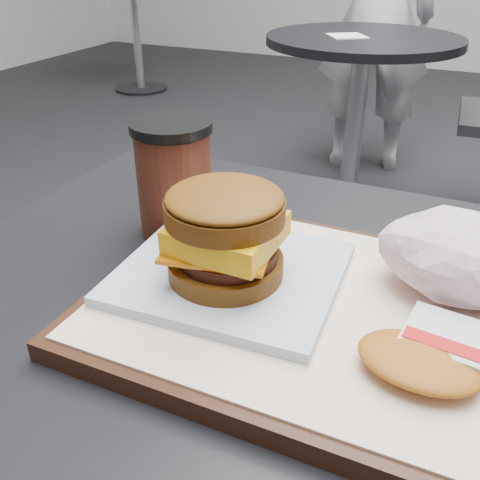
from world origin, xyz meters
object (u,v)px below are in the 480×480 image
customer_table (316,464)px  breakfast_sandwich (227,244)px  serving_tray (321,312)px  patron (378,15)px  crumpled_wrapper (469,257)px  neighbor_table (358,92)px  coffee_cup (174,179)px  hash_brown (446,355)px

customer_table → breakfast_sandwich: (-0.09, -0.01, 0.24)m
serving_tray → patron: patron is taller
crumpled_wrapper → neighbor_table: bearing=105.7°
breakfast_sandwich → crumpled_wrapper: 0.20m
breakfast_sandwich → patron: patron is taller
customer_table → breakfast_sandwich: size_ratio=4.03×
breakfast_sandwich → crumpled_wrapper: (0.19, 0.07, -0.01)m
crumpled_wrapper → coffee_cup: bearing=175.7°
coffee_cup → breakfast_sandwich: bearing=-41.5°
serving_tray → coffee_cup: 0.22m
crumpled_wrapper → patron: bearing=103.4°
serving_tray → breakfast_sandwich: 0.10m
customer_table → neighbor_table: bearing=102.0°
hash_brown → patron: size_ratio=0.08×
patron → serving_tray: bearing=86.1°
serving_tray → customer_table: bearing=27.3°
serving_tray → neighbor_table: (-0.34, 1.65, -0.23)m
customer_table → hash_brown: hash_brown is taller
serving_tray → breakfast_sandwich: breakfast_sandwich is taller
hash_brown → patron: 2.45m
customer_table → neighbor_table: customer_table is taller
customer_table → hash_brown: size_ratio=6.49×
crumpled_wrapper → coffee_cup: coffee_cup is taller
breakfast_sandwich → neighbor_table: bearing=98.8°
crumpled_wrapper → serving_tray: bearing=-146.5°
serving_tray → breakfast_sandwich: size_ratio=1.92×
neighbor_table → breakfast_sandwich: bearing=-81.2°
neighbor_table → patron: bearing=97.9°
customer_table → patron: 2.39m
hash_brown → patron: (-0.54, 2.39, -0.06)m
serving_tray → breakfast_sandwich: bearing=-177.0°
customer_table → hash_brown: 0.24m
crumpled_wrapper → hash_brown: bearing=-91.8°
breakfast_sandwich → hash_brown: bearing=-9.9°
breakfast_sandwich → customer_table: bearing=5.4°
serving_tray → patron: bearing=100.6°
customer_table → patron: bearing=100.8°
breakfast_sandwich → crumpled_wrapper: breakfast_sandwich is taller
coffee_cup → hash_brown: bearing=-23.5°
crumpled_wrapper → patron: 2.35m
customer_table → hash_brown: bearing=-23.9°
patron → coffee_cup: bearing=81.7°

